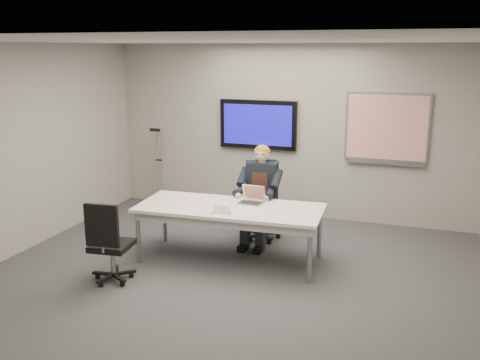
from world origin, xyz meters
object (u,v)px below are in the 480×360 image
(seated_person, at_px, (258,205))
(laptop, at_px, (252,199))
(office_chair_far, at_px, (262,214))
(conference_table, at_px, (230,213))
(office_chair_near, at_px, (111,257))

(seated_person, xyz_separation_m, laptop, (0.06, -0.45, 0.23))
(office_chair_far, relative_size, seated_person, 0.80)
(seated_person, bearing_deg, laptop, -89.80)
(seated_person, bearing_deg, office_chair_far, 87.29)
(conference_table, xyz_separation_m, seated_person, (0.16, 0.71, -0.08))
(office_chair_near, relative_size, seated_person, 0.72)
(laptop, bearing_deg, conference_table, -126.19)
(office_chair_far, bearing_deg, laptop, -107.22)
(office_chair_far, height_order, office_chair_near, office_chair_far)
(conference_table, height_order, office_chair_near, office_chair_near)
(office_chair_near, bearing_deg, laptop, -140.25)
(office_chair_far, distance_m, seated_person, 0.34)
(office_chair_far, xyz_separation_m, seated_person, (0.02, -0.26, 0.21))
(conference_table, bearing_deg, seated_person, 73.85)
(office_chair_far, relative_size, office_chair_near, 1.11)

